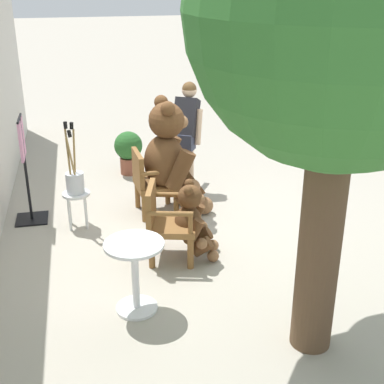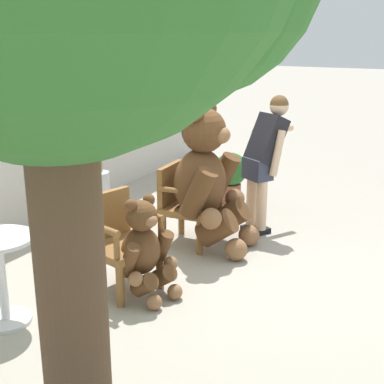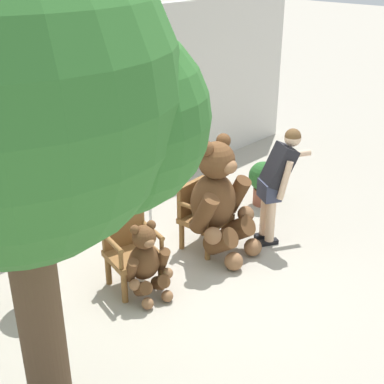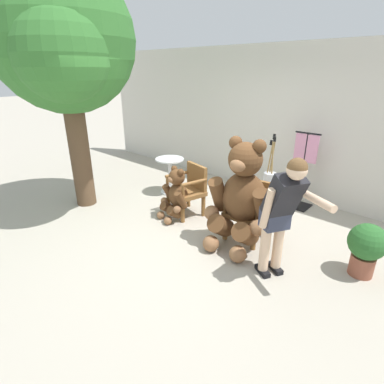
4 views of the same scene
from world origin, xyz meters
name	(u,v)px [view 2 (image 2 of 4)]	position (x,y,z in m)	size (l,w,h in m)	color
ground_plane	(192,271)	(0.00, 0.00, 0.00)	(60.00, 60.00, 0.00)	#A8A091
wooden_chair_left	(119,239)	(-0.60, 0.42, 0.46)	(0.67, 0.64, 0.86)	brown
wooden_chair_right	(185,202)	(0.61, 0.42, 0.46)	(0.60, 0.56, 0.86)	brown
teddy_bear_large	(208,179)	(0.62, 0.15, 0.75)	(0.92, 0.90, 1.54)	brown
teddy_bear_small	(145,249)	(-0.62, 0.13, 0.44)	(0.56, 0.56, 0.90)	brown
person_visitor	(265,153)	(1.36, -0.19, 0.91)	(0.84, 0.49, 1.54)	black
white_stool	(101,204)	(0.40, 1.38, 0.36)	(0.34, 0.34, 0.46)	silver
brush_bucket	(99,179)	(0.40, 1.38, 0.64)	(0.22, 0.22, 0.91)	silver
round_side_table	(1,270)	(-1.52, 0.87, 0.45)	(0.56, 0.56, 0.72)	silver
potted_plant	(231,174)	(2.13, 0.56, 0.40)	(0.44, 0.44, 0.68)	brown
clothing_display_stand	(76,160)	(0.72, 1.98, 0.72)	(0.44, 0.40, 1.36)	black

